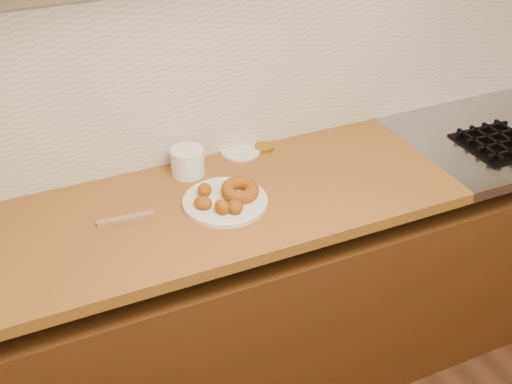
{
  "coord_description": "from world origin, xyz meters",
  "views": [
    {
      "loc": [
        -0.88,
        0.07,
        2.07
      ],
      "look_at": [
        -0.17,
        1.64,
        0.93
      ],
      "focal_mm": 45.0,
      "sensor_mm": 36.0,
      "label": 1
    }
  ],
  "objects": [
    {
      "name": "butcher_block",
      "position": [
        -0.65,
        1.69,
        0.88
      ],
      "size": [
        2.3,
        0.62,
        0.04
      ],
      "primitive_type": "cube",
      "color": "brown",
      "rests_on": "base_cabinet"
    },
    {
      "name": "plastic_tub",
      "position": [
        -0.32,
        1.89,
        0.95
      ],
      "size": [
        0.13,
        0.13,
        0.1
      ],
      "primitive_type": "cylinder",
      "rotation": [
        0.0,
        0.0,
        -0.18
      ],
      "color": "white",
      "rests_on": "butcher_block"
    },
    {
      "name": "wall_back",
      "position": [
        0.0,
        2.0,
        1.35
      ],
      "size": [
        4.0,
        0.02,
        2.7
      ],
      "primitive_type": "cube",
      "color": "#BDAA90",
      "rests_on": "ground"
    },
    {
      "name": "base_cabinet",
      "position": [
        0.0,
        1.69,
        0.39
      ],
      "size": [
        3.6,
        0.6,
        0.77
      ],
      "primitive_type": "cube",
      "color": "#48250D",
      "rests_on": "floor"
    },
    {
      "name": "backsplash",
      "position": [
        0.0,
        1.99,
        1.2
      ],
      "size": [
        3.6,
        0.02,
        0.6
      ],
      "primitive_type": "cube",
      "color": "beige",
      "rests_on": "wall_back"
    },
    {
      "name": "brass_jar_lid",
      "position": [
        -0.01,
        1.94,
        0.91
      ],
      "size": [
        0.09,
        0.09,
        0.01
      ],
      "primitive_type": "cylinder",
      "rotation": [
        0.0,
        0.0,
        0.28
      ],
      "color": "#B58824",
      "rests_on": "butcher_block"
    },
    {
      "name": "fried_dough_chunks",
      "position": [
        -0.31,
        1.64,
        0.94
      ],
      "size": [
        0.15,
        0.19,
        0.05
      ],
      "color": "#9F4E12",
      "rests_on": "donut_plate"
    },
    {
      "name": "donut_plate",
      "position": [
        -0.27,
        1.66,
        0.91
      ],
      "size": [
        0.27,
        0.27,
        0.02
      ],
      "primitive_type": "cylinder",
      "color": "silver",
      "rests_on": "butcher_block"
    },
    {
      "name": "tub_lid",
      "position": [
        -0.1,
        1.95,
        0.9
      ],
      "size": [
        0.16,
        0.16,
        0.01
      ],
      "primitive_type": "cylinder",
      "rotation": [
        0.0,
        0.0,
        -0.14
      ],
      "color": "white",
      "rests_on": "butcher_block"
    },
    {
      "name": "wooden_utensil",
      "position": [
        -0.59,
        1.71,
        0.91
      ],
      "size": [
        0.18,
        0.04,
        0.01
      ],
      "primitive_type": "cube",
      "rotation": [
        0.0,
        0.0,
        -0.09
      ],
      "color": "#926D4A",
      "rests_on": "butcher_block"
    },
    {
      "name": "ring_donut",
      "position": [
        -0.22,
        1.67,
        0.94
      ],
      "size": [
        0.13,
        0.14,
        0.06
      ],
      "primitive_type": "torus",
      "rotation": [
        0.1,
        0.0,
        0.08
      ],
      "color": "#9F4E12",
      "rests_on": "donut_plate"
    }
  ]
}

